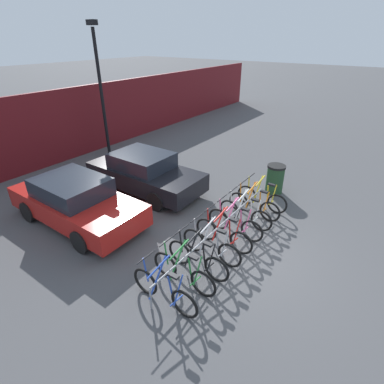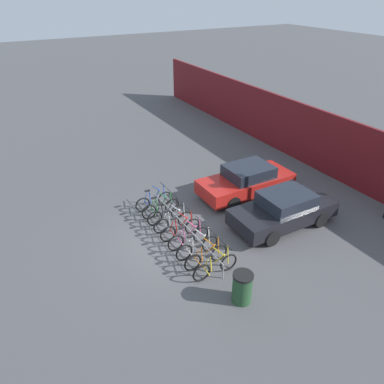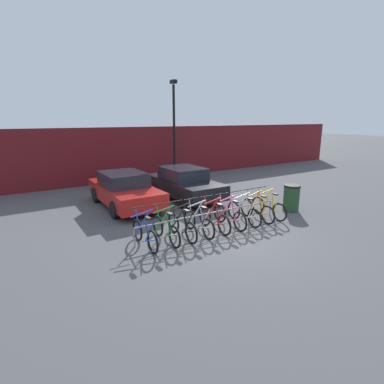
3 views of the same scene
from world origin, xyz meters
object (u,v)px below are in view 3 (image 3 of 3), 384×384
car_black (184,183)px  bicycle_yellow (268,207)px  car_red (124,190)px  bicycle_blue (145,234)px  bicycle_white (244,213)px  bicycle_orange (257,210)px  bicycle_green (166,229)px  lamp_post (174,125)px  trash_bin (291,198)px  bicycle_silver (199,222)px  bicycle_pink (229,216)px  bike_rack (212,214)px  bicycle_black (182,226)px  bicycle_red (214,219)px

car_black → bicycle_yellow: bearing=-72.9°
car_red → bicycle_blue: bearing=-102.6°
bicycle_white → bicycle_orange: size_ratio=1.00×
bicycle_green → lamp_post: bearing=62.3°
bicycle_green → trash_bin: size_ratio=1.66×
bicycle_silver → car_black: car_black is taller
lamp_post → car_black: bearing=-113.5°
bicycle_pink → trash_bin: bicycle_pink is taller
bicycle_yellow → car_black: bearing=109.6°
bicycle_white → car_black: bearing=93.4°
bicycle_blue → car_black: 5.39m
bicycle_orange → bicycle_silver: bearing=176.0°
bicycle_pink → bike_rack: bearing=168.0°
bicycle_green → car_red: 4.18m
bicycle_white → car_black: size_ratio=0.40×
car_red → bicycle_black: bearing=-86.1°
bicycle_orange → car_red: (-3.35, 4.16, 0.31)m
bicycle_white → bicycle_red: bearing=-177.0°
car_black → bicycle_green: bearing=-126.9°
bicycle_black → bicycle_red: bearing=1.6°
car_black → bicycle_orange: bearing=-80.8°
bicycle_black → bicycle_silver: bearing=1.6°
bicycle_green → lamp_post: 9.66m
bicycle_black → car_black: 4.65m
bike_rack → bicycle_pink: (0.61, -0.15, -0.13)m
bicycle_black → bicycle_yellow: (3.64, 0.00, 0.00)m
bicycle_blue → car_red: bearing=80.3°
bike_rack → bicycle_blue: size_ratio=3.16×
bicycle_silver → bicycle_pink: 1.23m
bicycle_orange → trash_bin: bicycle_orange is taller
bicycle_black → bicycle_red: size_ratio=1.00×
bicycle_green → bike_rack: bearing=7.7°
car_red → car_black: size_ratio=1.02×
bicycle_green → bicycle_blue: bearing=-177.1°
bicycle_silver → trash_bin: bearing=2.5°
bicycle_white → bicycle_yellow: bearing=3.0°
trash_bin → bicycle_pink: bearing=-178.2°
lamp_post → trash_bin: 8.34m
bicycle_black → car_red: car_red is taller
bicycle_yellow → bicycle_black: bearing=-177.5°
bicycle_black → car_black: (2.42, 3.96, 0.31)m
bicycle_orange → trash_bin: bearing=-1.0°
bicycle_black → lamp_post: (4.17, 7.97, 2.76)m
bicycle_yellow → lamp_post: 8.45m
car_red → trash_bin: car_red is taller
bicycle_silver → lamp_post: bearing=67.1°
bicycle_red → bicycle_orange: bearing=-0.3°
bicycle_silver → bicycle_yellow: 3.04m
bike_rack → bicycle_red: size_ratio=3.16×
bicycle_pink → car_black: car_black is taller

